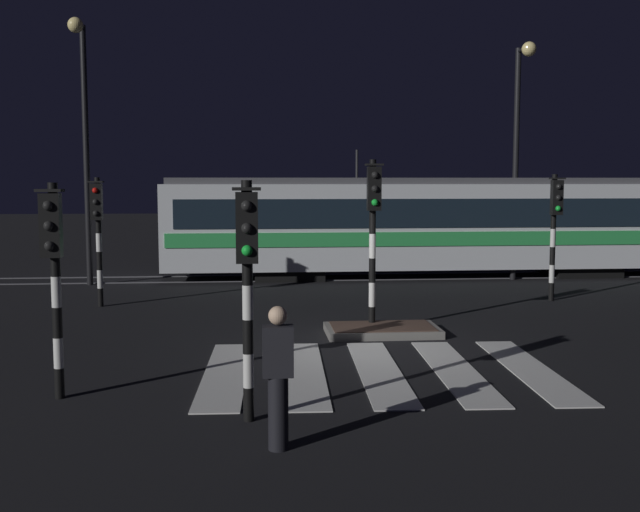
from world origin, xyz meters
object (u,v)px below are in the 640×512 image
(street_lamp_trackside_left, at_px, (84,122))
(tram, at_px, (437,224))
(traffic_light_kerb_mid_left, at_px, (247,265))
(traffic_light_median_centre, at_px, (373,219))
(pedestrian_waiting_at_kerb, at_px, (278,377))
(street_lamp_trackside_right, at_px, (519,133))
(traffic_light_corner_near_left, at_px, (53,258))
(traffic_light_corner_far_left, at_px, (98,222))
(traffic_light_corner_far_right, at_px, (555,218))

(street_lamp_trackside_left, distance_m, tram, 11.48)
(traffic_light_kerb_mid_left, height_order, traffic_light_median_centre, traffic_light_median_centre)
(pedestrian_waiting_at_kerb, bearing_deg, street_lamp_trackside_right, 60.86)
(tram, relative_size, pedestrian_waiting_at_kerb, 10.47)
(traffic_light_kerb_mid_left, distance_m, street_lamp_trackside_left, 14.53)
(traffic_light_corner_near_left, distance_m, traffic_light_median_centre, 6.98)
(traffic_light_kerb_mid_left, distance_m, traffic_light_corner_near_left, 3.04)
(traffic_light_kerb_mid_left, height_order, traffic_light_corner_near_left, traffic_light_kerb_mid_left)
(street_lamp_trackside_right, height_order, street_lamp_trackside_left, street_lamp_trackside_left)
(pedestrian_waiting_at_kerb, bearing_deg, street_lamp_trackside_left, 109.88)
(traffic_light_kerb_mid_left, bearing_deg, street_lamp_trackside_right, 57.98)
(street_lamp_trackside_right, distance_m, tram, 3.85)
(traffic_light_corner_near_left, xyz_separation_m, pedestrian_waiting_at_kerb, (3.10, -2.29, -1.19))
(traffic_light_corner_near_left, height_order, street_lamp_trackside_right, street_lamp_trackside_right)
(street_lamp_trackside_left, bearing_deg, traffic_light_kerb_mid_left, -70.08)
(traffic_light_median_centre, bearing_deg, traffic_light_corner_far_left, 150.00)
(traffic_light_corner_far_right, distance_m, pedestrian_waiting_at_kerb, 12.89)
(traffic_light_corner_near_left, xyz_separation_m, traffic_light_median_centre, (5.32, 4.51, 0.31))
(traffic_light_median_centre, bearing_deg, traffic_light_corner_near_left, -139.68)
(traffic_light_kerb_mid_left, relative_size, traffic_light_median_centre, 0.88)
(pedestrian_waiting_at_kerb, bearing_deg, traffic_light_corner_far_right, 53.75)
(traffic_light_median_centre, bearing_deg, pedestrian_waiting_at_kerb, -108.06)
(traffic_light_corner_far_right, distance_m, traffic_light_median_centre, 6.42)
(pedestrian_waiting_at_kerb, bearing_deg, tram, 69.72)
(traffic_light_kerb_mid_left, xyz_separation_m, street_lamp_trackside_right, (8.39, 13.42, 2.53))
(traffic_light_median_centre, xyz_separation_m, pedestrian_waiting_at_kerb, (-2.22, -6.81, -1.49))
(traffic_light_kerb_mid_left, xyz_separation_m, street_lamp_trackside_left, (-4.86, 13.41, 2.78))
(traffic_light_corner_far_left, xyz_separation_m, traffic_light_median_centre, (6.32, -3.65, 0.23))
(traffic_light_corner_far_left, height_order, traffic_light_corner_near_left, traffic_light_corner_far_left)
(traffic_light_corner_far_right, bearing_deg, traffic_light_corner_near_left, -143.01)
(traffic_light_corner_far_right, xyz_separation_m, traffic_light_corner_far_left, (-11.68, 0.12, -0.06))
(pedestrian_waiting_at_kerb, bearing_deg, traffic_light_corner_far_left, 111.42)
(traffic_light_corner_far_right, relative_size, traffic_light_median_centre, 0.93)
(traffic_light_kerb_mid_left, height_order, street_lamp_trackside_left, street_lamp_trackside_left)
(traffic_light_corner_far_right, relative_size, street_lamp_trackside_left, 0.43)
(traffic_light_corner_near_left, relative_size, pedestrian_waiting_at_kerb, 1.83)
(traffic_light_corner_far_left, bearing_deg, street_lamp_trackside_left, 105.67)
(traffic_light_kerb_mid_left, height_order, traffic_light_corner_far_right, traffic_light_corner_far_right)
(traffic_light_corner_far_left, xyz_separation_m, street_lamp_trackside_right, (12.14, 3.96, 2.48))
(traffic_light_median_centre, relative_size, street_lamp_trackside_left, 0.46)
(traffic_light_corner_far_left, distance_m, traffic_light_corner_near_left, 8.23)
(tram, bearing_deg, traffic_light_corner_far_left, -152.42)
(street_lamp_trackside_left, xyz_separation_m, pedestrian_waiting_at_kerb, (5.21, -14.41, -3.99))
(traffic_light_corner_far_left, xyz_separation_m, street_lamp_trackside_left, (-1.11, 3.95, 2.73))
(traffic_light_median_centre, distance_m, street_lamp_trackside_right, 9.84)
(tram, xyz_separation_m, pedestrian_waiting_at_kerb, (-5.77, -15.62, -0.88))
(traffic_light_kerb_mid_left, distance_m, traffic_light_corner_far_left, 10.17)
(traffic_light_corner_far_left, xyz_separation_m, pedestrian_waiting_at_kerb, (4.10, -10.46, -1.26))
(traffic_light_kerb_mid_left, height_order, pedestrian_waiting_at_kerb, traffic_light_kerb_mid_left)
(traffic_light_corner_far_left, relative_size, traffic_light_median_centre, 0.90)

